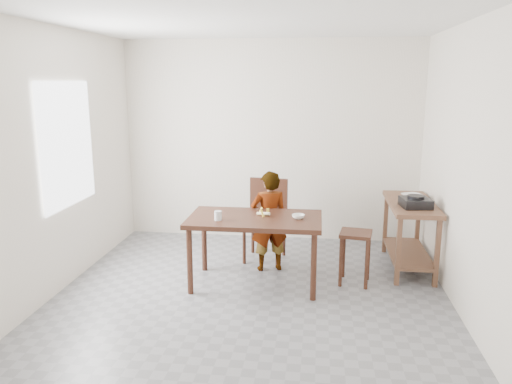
# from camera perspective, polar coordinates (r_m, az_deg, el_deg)

# --- Properties ---
(floor) EXTENTS (4.00, 4.00, 0.04)m
(floor) POSITION_cam_1_polar(r_m,az_deg,el_deg) (5.24, -0.55, -11.91)
(floor) COLOR slate
(floor) RESTS_ON ground
(ceiling) EXTENTS (4.00, 4.00, 0.04)m
(ceiling) POSITION_cam_1_polar(r_m,az_deg,el_deg) (4.80, -0.63, 19.36)
(ceiling) COLOR white
(ceiling) RESTS_ON wall_back
(wall_back) EXTENTS (4.00, 0.04, 2.70)m
(wall_back) POSITION_cam_1_polar(r_m,az_deg,el_deg) (6.82, 1.69, 5.82)
(wall_back) COLOR silver
(wall_back) RESTS_ON ground
(wall_front) EXTENTS (4.00, 0.04, 2.70)m
(wall_front) POSITION_cam_1_polar(r_m,az_deg,el_deg) (2.89, -5.96, -3.59)
(wall_front) COLOR silver
(wall_front) RESTS_ON ground
(wall_left) EXTENTS (0.04, 4.00, 2.70)m
(wall_left) POSITION_cam_1_polar(r_m,az_deg,el_deg) (5.48, -22.04, 3.24)
(wall_left) COLOR silver
(wall_left) RESTS_ON ground
(wall_right) EXTENTS (0.04, 4.00, 2.70)m
(wall_right) POSITION_cam_1_polar(r_m,az_deg,el_deg) (4.99, 23.09, 2.31)
(wall_right) COLOR silver
(wall_right) RESTS_ON ground
(window_pane) EXTENTS (0.02, 1.10, 1.30)m
(window_pane) POSITION_cam_1_polar(r_m,az_deg,el_deg) (5.61, -20.74, 5.09)
(window_pane) COLOR white
(window_pane) RESTS_ON wall_left
(dining_table) EXTENTS (1.40, 0.80, 0.75)m
(dining_table) POSITION_cam_1_polar(r_m,az_deg,el_deg) (5.37, -0.13, -6.76)
(dining_table) COLOR #3A1E13
(dining_table) RESTS_ON floor
(prep_counter) EXTENTS (0.50, 1.20, 0.80)m
(prep_counter) POSITION_cam_1_polar(r_m,az_deg,el_deg) (6.08, 17.08, -4.74)
(prep_counter) COLOR brown
(prep_counter) RESTS_ON floor
(child) EXTENTS (0.49, 0.40, 1.17)m
(child) POSITION_cam_1_polar(r_m,az_deg,el_deg) (5.72, 1.50, -3.36)
(child) COLOR white
(child) RESTS_ON floor
(dining_chair) EXTENTS (0.53, 0.53, 0.98)m
(dining_chair) POSITION_cam_1_polar(r_m,az_deg,el_deg) (6.07, 1.00, -3.33)
(dining_chair) COLOR #3A1E13
(dining_chair) RESTS_ON floor
(stool) EXTENTS (0.37, 0.37, 0.58)m
(stool) POSITION_cam_1_polar(r_m,az_deg,el_deg) (5.53, 11.23, -7.36)
(stool) COLOR #3A1E13
(stool) RESTS_ON floor
(glass_tumbler) EXTENTS (0.08, 0.08, 0.10)m
(glass_tumbler) POSITION_cam_1_polar(r_m,az_deg,el_deg) (5.15, -4.36, -2.71)
(glass_tumbler) COLOR silver
(glass_tumbler) RESTS_ON dining_table
(small_bowl) EXTENTS (0.16, 0.16, 0.04)m
(small_bowl) POSITION_cam_1_polar(r_m,az_deg,el_deg) (5.22, 4.85, -2.80)
(small_bowl) COLOR white
(small_bowl) RESTS_ON dining_table
(banana) EXTENTS (0.19, 0.16, 0.06)m
(banana) POSITION_cam_1_polar(r_m,az_deg,el_deg) (5.31, 0.86, -2.43)
(banana) COLOR gold
(banana) RESTS_ON dining_table
(serving_bowl) EXTENTS (0.30, 0.30, 0.06)m
(serving_bowl) POSITION_cam_1_polar(r_m,az_deg,el_deg) (6.13, 17.39, -0.48)
(serving_bowl) COLOR white
(serving_bowl) RESTS_ON prep_counter
(gas_burner) EXTENTS (0.34, 0.34, 0.10)m
(gas_burner) POSITION_cam_1_polar(r_m,az_deg,el_deg) (5.73, 17.78, -1.17)
(gas_burner) COLOR black
(gas_burner) RESTS_ON prep_counter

